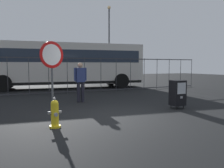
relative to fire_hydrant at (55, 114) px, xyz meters
The scene contains 8 objects.
ground_plane 2.04m from the fire_hydrant, ahead, with size 60.00×60.00×0.00m, color black.
fire_hydrant is the anchor object (origin of this frame).
newspaper_box_primary 4.54m from the fire_hydrant, ahead, with size 0.48×0.42×1.02m.
stop_sign 1.58m from the fire_hydrant, 82.49° to the left, with size 0.71×0.31×2.23m.
pedestrian 4.05m from the fire_hydrant, 63.91° to the left, with size 0.55×0.22×1.67m.
fence_barrier 7.08m from the fire_hydrant, 73.71° to the left, with size 18.03×0.04×2.00m.
bus_near 10.18m from the fire_hydrant, 75.51° to the left, with size 10.73×3.82×3.00m.
street_light_near_left 16.56m from the fire_hydrant, 61.09° to the left, with size 0.32×0.32×7.09m.
Camera 1 is at (-3.03, -6.00, 1.54)m, focal length 36.55 mm.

